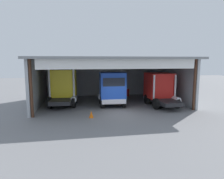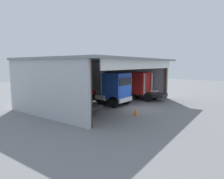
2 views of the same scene
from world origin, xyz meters
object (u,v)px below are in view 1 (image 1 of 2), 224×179
Objects in this scene: truck_yellow_right_bay at (63,87)px; truck_red_yard_outside at (160,88)px; truck_blue_center_left_bay at (112,89)px; tool_cart at (121,92)px; oil_drum at (127,93)px; traffic_cone at (91,114)px.

truck_red_yard_outside is (9.62, -1.87, -0.18)m from truck_yellow_right_bay.
tool_cart is (2.15, 5.40, -1.27)m from truck_blue_center_left_bay.
truck_blue_center_left_bay is 0.87× the size of truck_red_yard_outside.
oil_drum is (7.66, 3.97, -1.46)m from truck_yellow_right_bay.
truck_yellow_right_bay is 4.97m from truck_blue_center_left_bay.
traffic_cone is (-7.20, -3.35, -1.44)m from truck_red_yard_outside.
traffic_cone is at bearing -119.70° from oil_drum.
tool_cart is (-2.73, 5.80, -1.22)m from truck_red_yard_outside.
oil_drum is (-1.96, 5.84, -1.29)m from truck_red_yard_outside.
oil_drum is at bearing 60.30° from traffic_cone.
truck_yellow_right_bay is 5.28× the size of oil_drum.
truck_yellow_right_bay is at bearing -150.31° from tool_cart.
truck_yellow_right_bay is 5.98m from traffic_cone.
tool_cart is 1.79× the size of traffic_cone.
truck_yellow_right_bay is 0.96× the size of truck_red_yard_outside.
truck_blue_center_left_bay is 4.20× the size of tool_cart.
tool_cart is at bearing 114.34° from truck_red_yard_outside.
truck_red_yard_outside is at bearing -6.97° from truck_yellow_right_bay.
truck_yellow_right_bay is at bearing -152.60° from oil_drum.
truck_blue_center_left_bay is 6.32m from oil_drum.
truck_red_yard_outside is 6.52m from tool_cart.
oil_drum is at bearing 31.42° from truck_yellow_right_bay.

